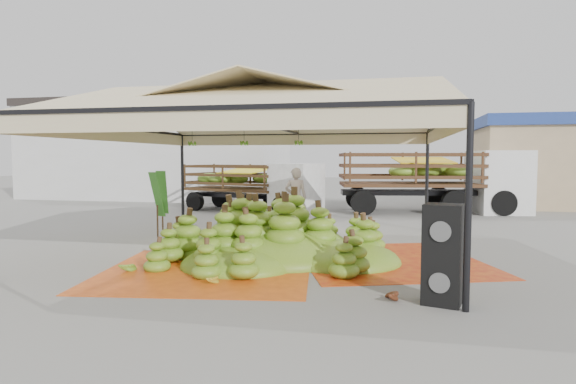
% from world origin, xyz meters
% --- Properties ---
extents(ground, '(90.00, 90.00, 0.00)m').
position_xyz_m(ground, '(0.00, 0.00, 0.00)').
color(ground, slate).
rests_on(ground, ground).
extents(canopy_tent, '(8.10, 8.10, 4.00)m').
position_xyz_m(canopy_tent, '(0.00, 0.00, 3.30)').
color(canopy_tent, black).
rests_on(canopy_tent, ground).
extents(building_white, '(14.30, 6.30, 5.40)m').
position_xyz_m(building_white, '(-10.00, 14.00, 2.71)').
color(building_white, silver).
rests_on(building_white, ground).
extents(building_tan, '(6.30, 5.30, 4.10)m').
position_xyz_m(building_tan, '(10.00, 13.00, 2.07)').
color(building_tan, tan).
rests_on(building_tan, ground).
extents(tarp_left, '(4.50, 4.34, 0.01)m').
position_xyz_m(tarp_left, '(-0.59, -2.40, 0.01)').
color(tarp_left, '#E25D15').
rests_on(tarp_left, ground).
extents(tarp_right, '(4.81, 4.93, 0.01)m').
position_xyz_m(tarp_right, '(2.93, -0.68, 0.01)').
color(tarp_right, '#D16313').
rests_on(tarp_right, ground).
extents(banana_heap, '(7.34, 6.62, 1.31)m').
position_xyz_m(banana_heap, '(0.36, -0.82, 0.65)').
color(banana_heap, '#457017').
rests_on(banana_heap, ground).
extents(hand_yellow_a, '(0.54, 0.47, 0.22)m').
position_xyz_m(hand_yellow_a, '(0.80, -1.10, 0.11)').
color(hand_yellow_a, gold).
rests_on(hand_yellow_a, ground).
extents(hand_yellow_b, '(0.45, 0.38, 0.20)m').
position_xyz_m(hand_yellow_b, '(-0.21, -3.29, 0.10)').
color(hand_yellow_b, gold).
rests_on(hand_yellow_b, ground).
extents(hand_red_a, '(0.53, 0.46, 0.22)m').
position_xyz_m(hand_red_a, '(2.87, -3.70, 0.11)').
color(hand_red_a, '#602D16').
rests_on(hand_red_a, ground).
extents(hand_red_b, '(0.48, 0.40, 0.21)m').
position_xyz_m(hand_red_b, '(1.90, -2.37, 0.10)').
color(hand_red_b, maroon).
rests_on(hand_red_b, ground).
extents(hand_green, '(0.61, 0.57, 0.22)m').
position_xyz_m(hand_green, '(-2.16, -2.72, 0.11)').
color(hand_green, '#447518').
rests_on(hand_green, ground).
extents(hanging_bunches, '(3.24, 0.24, 0.20)m').
position_xyz_m(hanging_bunches, '(-0.98, 1.33, 2.62)').
color(hanging_bunches, '#337217').
rests_on(hanging_bunches, ground).
extents(speaker_stack, '(0.66, 0.61, 1.52)m').
position_xyz_m(speaker_stack, '(3.70, -3.69, 0.76)').
color(speaker_stack, black).
rests_on(speaker_stack, ground).
extents(banana_leaves, '(0.96, 1.36, 3.70)m').
position_xyz_m(banana_leaves, '(-3.57, 1.63, 0.00)').
color(banana_leaves, '#307820').
rests_on(banana_leaves, ground).
extents(vendor, '(0.76, 0.56, 1.92)m').
position_xyz_m(vendor, '(-0.03, 3.73, 0.96)').
color(vendor, gray).
rests_on(vendor, ground).
extents(truck_left, '(6.16, 3.64, 2.00)m').
position_xyz_m(truck_left, '(-2.51, 7.93, 1.23)').
color(truck_left, '#4A2E18').
rests_on(truck_left, ground).
extents(truck_right, '(7.66, 3.75, 2.52)m').
position_xyz_m(truck_right, '(4.85, 9.28, 1.55)').
color(truck_right, '#4A3118').
rests_on(truck_right, ground).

